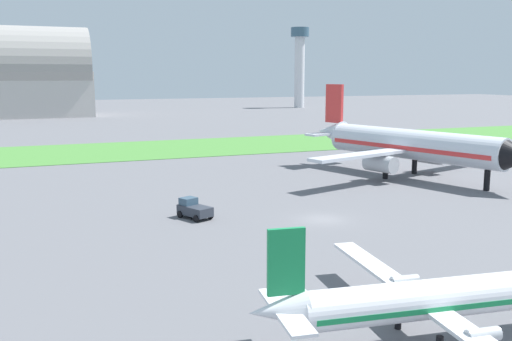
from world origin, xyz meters
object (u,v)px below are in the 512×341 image
pushback_tug_near_gate (194,209)px  control_tower (300,60)px  airplane_midfield_jet (408,145)px  airplane_foreground_turboprop (430,299)px

pushback_tug_near_gate → control_tower: control_tower is taller
airplane_midfield_jet → control_tower: control_tower is taller
airplane_foreground_turboprop → control_tower: 228.06m
airplane_midfield_jet → control_tower: (64.61, 164.90, 16.06)m
pushback_tug_near_gate → control_tower: bearing=-53.1°
pushback_tug_near_gate → control_tower: (98.46, 176.09, 19.72)m
control_tower → airplane_midfield_jet: bearing=-111.4°
pushback_tug_near_gate → airplane_foreground_turboprop: bearing=163.6°
airplane_foreground_turboprop → pushback_tug_near_gate: (-4.04, 30.71, -1.58)m
control_tower → pushback_tug_near_gate: bearing=-119.2°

